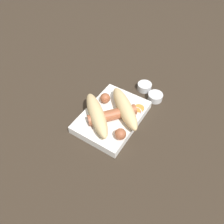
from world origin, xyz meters
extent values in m
plane|color=#33281E|center=(0.00, 0.00, 0.00)|extent=(3.00, 3.00, 0.00)
cube|color=white|center=(0.00, 0.00, 0.01)|extent=(0.24, 0.18, 0.03)
ellipsoid|color=#DBBC84|center=(0.05, -0.03, 0.06)|extent=(0.16, 0.18, 0.05)
ellipsoid|color=#DBBC84|center=(-0.02, 0.03, 0.06)|extent=(0.16, 0.18, 0.05)
cylinder|color=#9E5638|center=(0.02, 0.01, 0.05)|extent=(0.14, 0.13, 0.04)
sphere|color=#9E5638|center=(0.07, 0.07, 0.05)|extent=(0.04, 0.04, 0.04)
sphere|color=#9E5638|center=(-0.04, -0.05, 0.05)|extent=(0.04, 0.04, 0.04)
cylinder|color=orange|center=(-0.03, 0.06, 0.03)|extent=(0.02, 0.02, 0.00)
cylinder|color=orange|center=(-0.04, 0.04, 0.03)|extent=(0.04, 0.04, 0.00)
cylinder|color=orange|center=(-0.07, 0.06, 0.03)|extent=(0.04, 0.04, 0.00)
torus|color=silver|center=(-0.05, 0.06, 0.03)|extent=(0.04, 0.04, 0.00)
cylinder|color=silver|center=(-0.17, 0.08, 0.01)|extent=(0.05, 0.05, 0.03)
cylinder|color=gold|center=(-0.17, 0.08, 0.01)|extent=(0.04, 0.04, 0.01)
cylinder|color=silver|center=(-0.20, 0.02, 0.01)|extent=(0.05, 0.05, 0.03)
cylinder|color=#4C662D|center=(-0.20, 0.02, 0.01)|extent=(0.04, 0.04, 0.01)
camera|label=1|loc=(0.40, 0.25, 0.58)|focal=35.00mm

